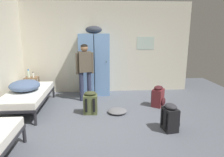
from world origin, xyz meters
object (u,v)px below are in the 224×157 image
Objects in this scene: lotion_bottle at (33,75)px; backpack_maroon at (158,97)px; backpack_black at (170,118)px; backpack_olive at (90,103)px; water_bottle at (29,74)px; locker_bank at (94,63)px; shelf_unit at (32,85)px; person_traveler at (85,67)px; clothes_pile_grey at (117,111)px; bedding_heap at (25,86)px; bed_left_rear at (28,95)px.

backpack_maroon is at bearing -18.06° from lotion_bottle.
backpack_olive is (-1.59, 0.97, 0.00)m from backpack_black.
backpack_maroon is (3.62, -1.19, -0.42)m from water_bottle.
locker_bank reaches higher than backpack_maroon.
backpack_maroon is (3.54, -1.17, -0.09)m from shelf_unit.
locker_bank is 3.76× the size of backpack_olive.
backpack_black and backpack_maroon have the same top height.
backpack_olive is at bearing 148.61° from backpack_black.
locker_bank is at bearing 2.03° from lotion_bottle.
lotion_bottle is (0.07, -0.04, 0.30)m from shelf_unit.
shelf_unit is 0.36× the size of person_traveler.
water_bottle reaches higher than backpack_olive.
locker_bank reaches higher than clothes_pile_grey.
locker_bank is 12.07× the size of lotion_bottle.
water_bottle is at bearing 158.20° from lotion_bottle.
bedding_heap is at bearing -145.38° from locker_bank.
clothes_pile_grey is (-1.11, -0.37, -0.21)m from backpack_maroon.
locker_bank is at bearing 109.25° from clothes_pile_grey.
bedding_heap reaches higher than backpack_olive.
person_traveler is 3.45× the size of clothes_pile_grey.
lotion_bottle is 2.87m from clothes_pile_grey.
bed_left_rear is at bearing -77.74° from shelf_unit.
locker_bank is 2.10m from bed_left_rear.
bed_left_rear is (-1.64, -1.17, -0.59)m from locker_bank.
water_bottle is 4.30m from backpack_black.
person_traveler is (1.38, 0.62, 0.57)m from bed_left_rear.
bed_left_rear is at bearing 156.97° from backpack_black.
locker_bank is 2.83× the size of bedding_heap.
lotion_bottle is at bearing -177.97° from locker_bank.
shelf_unit is at bearing 143.75° from backpack_black.
water_bottle is (-1.71, 0.55, -0.28)m from person_traveler.
clothes_pile_grey is (0.55, -1.57, -0.92)m from locker_bank.
bedding_heap is 1.69m from backpack_olive.
bed_left_rear is at bearing -4.15° from bedding_heap.
backpack_olive is 1.20× the size of clothes_pile_grey.
person_traveler is (1.63, -0.53, 0.61)m from shelf_unit.
backpack_olive is (1.73, -1.47, -0.39)m from lotion_bottle.
shelf_unit is 0.31m from lotion_bottle.
water_bottle reaches higher than bedding_heap.
lotion_bottle reaches higher than backpack_maroon.
backpack_black is (3.14, -1.33, -0.12)m from bed_left_rear.
backpack_black is (3.39, -2.48, -0.09)m from shelf_unit.
person_traveler reaches higher than bedding_heap.
shelf_unit is at bearing 102.26° from bed_left_rear.
clothes_pile_grey is at bearing -10.07° from bedding_heap.
water_bottle is 0.44× the size of backpack_maroon.
shelf_unit is at bearing 161.69° from backpack_maroon.
lotion_bottle is 2.30m from backpack_olive.
water_bottle is at bearing 165.96° from shelf_unit.
shelf_unit reaches higher than backpack_olive.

